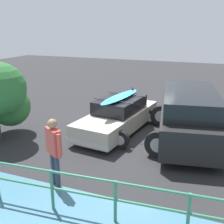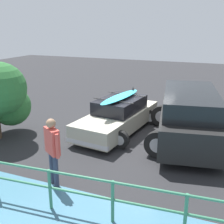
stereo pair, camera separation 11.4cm
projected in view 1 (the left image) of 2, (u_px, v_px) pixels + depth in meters
name	position (u px, v px, depth m)	size (l,w,h in m)	color
ground_plane	(137.00, 131.00, 10.95)	(44.00, 44.00, 0.02)	#28282B
sedan_car	(118.00, 116.00, 10.78)	(2.55, 4.53, 1.56)	#B7B29E
suv_car	(189.00, 115.00, 9.70)	(3.24, 5.13, 1.84)	black
person_bystander	(54.00, 146.00, 6.95)	(0.60, 0.45, 1.79)	#33384C
railing_fence	(23.00, 178.00, 6.34)	(10.24, 0.78, 0.97)	#387F5B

